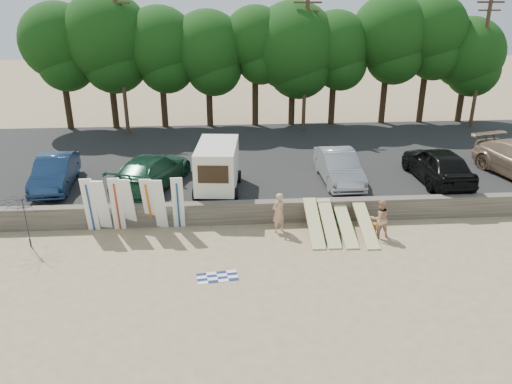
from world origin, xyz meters
TOP-DOWN VIEW (x-y plane):
  - ground at (0.00, 0.00)m, footprint 120.00×120.00m
  - seawall at (0.00, 3.00)m, footprint 44.00×0.50m
  - parking_lot at (0.00, 10.50)m, footprint 44.00×14.50m
  - treeline at (-0.63, 17.60)m, footprint 33.08×6.05m
  - utility_poles at (2.00, 16.00)m, footprint 25.80×0.26m
  - box_trailer at (-3.91, 5.20)m, footprint 2.38×3.83m
  - car_0 at (-11.90, 6.22)m, footprint 2.00×4.80m
  - car_1 at (-7.15, 6.00)m, footprint 4.04×6.03m
  - car_2 at (2.20, 5.97)m, footprint 1.77×4.84m
  - car_3 at (7.22, 5.72)m, footprint 2.25×5.29m
  - surfboard_upright_0 at (-9.36, 2.49)m, footprint 0.51×0.54m
  - surfboard_upright_1 at (-8.84, 2.45)m, footprint 0.53×0.78m
  - surfboard_upright_2 at (-8.22, 2.48)m, footprint 0.52×0.54m
  - surfboard_upright_3 at (-7.76, 2.54)m, footprint 0.57×0.80m
  - surfboard_upright_4 at (-6.88, 2.59)m, footprint 0.56×0.85m
  - surfboard_upright_5 at (-6.41, 2.41)m, footprint 0.56×0.83m
  - surfboard_upright_6 at (-5.62, 2.47)m, footprint 0.53×0.67m
  - surfboard_low_0 at (0.18, 1.57)m, footprint 0.56×2.83m
  - surfboard_low_1 at (0.84, 1.59)m, footprint 0.56×2.85m
  - surfboard_low_2 at (1.55, 1.56)m, footprint 0.56×2.90m
  - surfboard_low_3 at (2.40, 1.44)m, footprint 0.56×2.88m
  - beachgoer_a at (-1.31, 1.97)m, footprint 0.79×0.72m
  - beachgoer_b at (2.92, 1.20)m, footprint 0.92×0.76m
  - cooler at (1.36, 2.40)m, footprint 0.40×0.32m
  - gear_bag at (2.93, 2.03)m, footprint 0.37×0.34m
  - beach_towel at (-3.96, -1.57)m, footprint 1.68×1.68m
  - beach_umbrella at (-11.63, 1.35)m, footprint 2.97×3.01m

SIDE VIEW (x-z plane):
  - ground at x=0.00m, z-range 0.00..0.00m
  - beach_towel at x=-3.96m, z-range 0.01..0.01m
  - gear_bag at x=2.93m, z-range 0.00..0.22m
  - cooler at x=1.36m, z-range 0.00..0.32m
  - parking_lot at x=0.00m, z-range 0.00..0.70m
  - surfboard_low_2 at x=1.55m, z-range 0.00..0.90m
  - surfboard_low_3 at x=2.40m, z-range 0.00..0.98m
  - seawall at x=0.00m, z-range 0.00..1.00m
  - surfboard_low_1 at x=0.84m, z-range 0.00..1.07m
  - surfboard_low_0 at x=0.18m, z-range 0.00..1.14m
  - beachgoer_b at x=2.92m, z-range 0.00..1.73m
  - beachgoer_a at x=-1.31m, z-range 0.00..1.81m
  - beach_umbrella at x=-11.63m, z-range 0.00..2.27m
  - surfboard_upright_4 at x=-6.88m, z-range 0.00..2.50m
  - surfboard_upright_5 at x=-6.41m, z-range 0.00..2.51m
  - surfboard_upright_1 at x=-8.84m, z-range 0.00..2.52m
  - surfboard_upright_3 at x=-7.76m, z-range 0.00..2.52m
  - surfboard_upright_6 at x=-5.62m, z-range 0.00..2.55m
  - surfboard_upright_0 at x=-9.36m, z-range 0.00..2.57m
  - surfboard_upright_2 at x=-8.22m, z-range 0.00..2.57m
  - car_0 at x=-11.90m, z-range 0.70..2.24m
  - car_2 at x=2.20m, z-range 0.70..2.29m
  - car_1 at x=-7.15m, z-range 0.70..2.32m
  - car_3 at x=7.22m, z-range 0.70..2.48m
  - box_trailer at x=-3.91m, z-range 0.84..3.17m
  - utility_poles at x=2.00m, z-range 0.93..9.93m
  - treeline at x=-0.63m, z-range 1.88..10.99m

